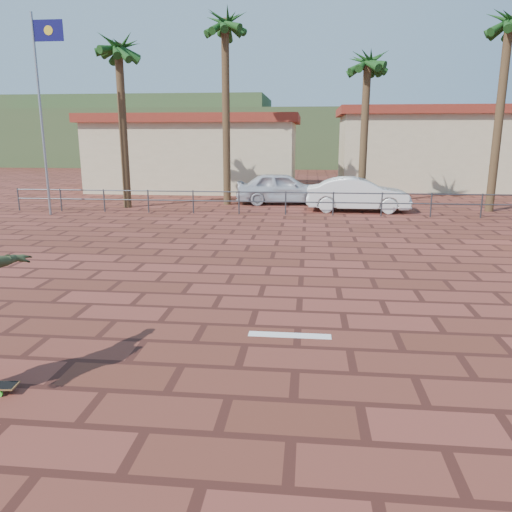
{
  "coord_description": "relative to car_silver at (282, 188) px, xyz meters",
  "views": [
    {
      "loc": [
        0.96,
        -9.1,
        3.29
      ],
      "look_at": [
        -0.12,
        1.14,
        0.8
      ],
      "focal_mm": 35.0,
      "sensor_mm": 36.0,
      "label": 1
    }
  ],
  "objects": [
    {
      "name": "building_west",
      "position": [
        -5.67,
        6.47,
        1.51
      ],
      "size": [
        12.6,
        7.6,
        4.5
      ],
      "color": "beige",
      "rests_on": "ground"
    },
    {
      "name": "palm_far_left",
      "position": [
        -7.17,
        -2.03,
        6.06
      ],
      "size": [
        2.4,
        2.4,
        8.25
      ],
      "color": "brown",
      "rests_on": "ground"
    },
    {
      "name": "building_east",
      "position": [
        8.33,
        8.47,
        1.76
      ],
      "size": [
        10.6,
        6.6,
        5.0
      ],
      "color": "beige",
      "rests_on": "ground"
    },
    {
      "name": "ground",
      "position": [
        0.33,
        -15.53,
        -0.77
      ],
      "size": [
        120.0,
        120.0,
        0.0
      ],
      "primitive_type": "plane",
      "color": "brown",
      "rests_on": "ground"
    },
    {
      "name": "flagpole",
      "position": [
        -9.54,
        -4.53,
        3.87
      ],
      "size": [
        1.3,
        0.1,
        8.0
      ],
      "color": "gray",
      "rests_on": "ground"
    },
    {
      "name": "palm_left",
      "position": [
        -2.67,
        -0.53,
        7.18
      ],
      "size": [
        2.4,
        2.4,
        9.45
      ],
      "color": "brown",
      "rests_on": "ground"
    },
    {
      "name": "palm_center",
      "position": [
        3.83,
        -0.03,
        5.59
      ],
      "size": [
        2.4,
        2.4,
        7.75
      ],
      "color": "brown",
      "rests_on": "ground"
    },
    {
      "name": "hill_front",
      "position": [
        0.33,
        34.47,
        2.23
      ],
      "size": [
        70.0,
        18.0,
        6.0
      ],
      "primitive_type": "cube",
      "color": "#384C28",
      "rests_on": "ground"
    },
    {
      "name": "hill_back",
      "position": [
        -21.67,
        40.47,
        3.23
      ],
      "size": [
        35.0,
        14.0,
        8.0
      ],
      "primitive_type": "cube",
      "color": "#384C28",
      "rests_on": "ground"
    },
    {
      "name": "guardrail",
      "position": [
        0.33,
        -3.53,
        -0.09
      ],
      "size": [
        24.06,
        0.06,
        1.0
      ],
      "color": "#47494F",
      "rests_on": "ground"
    },
    {
      "name": "paint_stripe",
      "position": [
        1.03,
        -16.73,
        -0.77
      ],
      "size": [
        1.4,
        0.22,
        0.01
      ],
      "primitive_type": "cube",
      "color": "white",
      "rests_on": "ground"
    },
    {
      "name": "palm_right",
      "position": [
        9.33,
        -1.53,
        6.81
      ],
      "size": [
        2.4,
        2.4,
        9.05
      ],
      "color": "brown",
      "rests_on": "ground"
    },
    {
      "name": "car_white",
      "position": [
        3.47,
        -2.11,
        -0.03
      ],
      "size": [
        4.56,
        1.71,
        1.49
      ],
      "primitive_type": "imported",
      "rotation": [
        0.0,
        0.0,
        1.54
      ],
      "color": "white",
      "rests_on": "ground"
    },
    {
      "name": "car_silver",
      "position": [
        0.0,
        0.0,
        0.0
      ],
      "size": [
        4.7,
        2.27,
        1.55
      ],
      "primitive_type": "imported",
      "rotation": [
        0.0,
        0.0,
        1.67
      ],
      "color": "silver",
      "rests_on": "ground"
    }
  ]
}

